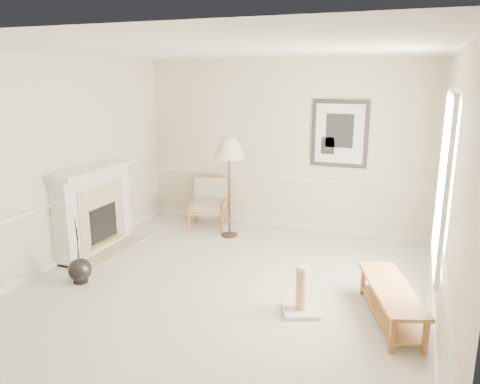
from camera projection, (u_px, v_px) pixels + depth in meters
name	position (u px, v px, depth m)	size (l,w,h in m)	color
ground	(222.00, 289.00, 5.90)	(5.50, 5.50, 0.00)	silver
room	(234.00, 142.00, 5.47)	(5.04, 5.54, 2.92)	beige
fireplace	(95.00, 210.00, 7.10)	(0.64, 1.64, 1.31)	white
floor_vase	(80.00, 271.00, 6.07)	(0.30, 0.30, 0.89)	black
armchair	(209.00, 200.00, 8.33)	(0.80, 0.83, 0.85)	#965830
floor_lamp	(229.00, 151.00, 7.52)	(0.56, 0.56, 1.65)	black
bench	(391.00, 298.00, 5.10)	(0.85, 1.45, 0.40)	#965830
scratching_post	(301.00, 298.00, 5.28)	(0.52, 0.52, 0.57)	white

